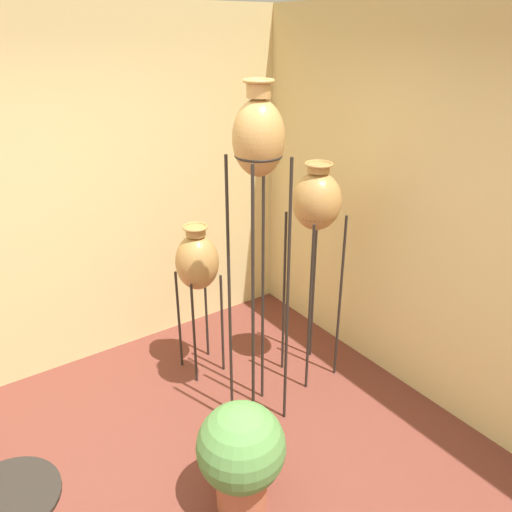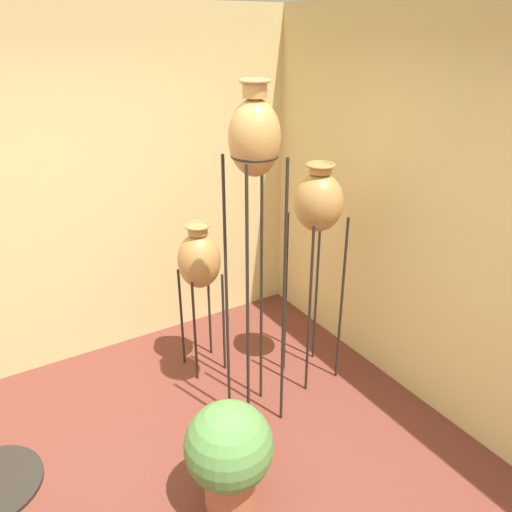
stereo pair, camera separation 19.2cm
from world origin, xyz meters
The scene contains 6 objects.
wall_back centered at (0.00, 2.08, 1.35)m, with size 8.10×0.06×2.70m.
wall_right centered at (2.08, 0.00, 1.35)m, with size 0.06×8.10×2.70m.
vase_stand_tall centered at (0.92, 0.67, 1.89)m, with size 0.30×0.30×2.26m.
vase_stand_medium centered at (1.54, 0.85, 1.40)m, with size 0.34×0.34×1.69m.
vase_stand_short centered at (0.87, 1.37, 0.94)m, with size 0.32×0.32×1.23m.
potted_plant centered at (0.42, 0.12, 0.39)m, with size 0.49×0.49×0.68m.
Camera 1 is at (-0.69, -1.59, 2.50)m, focal length 35.00 mm.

